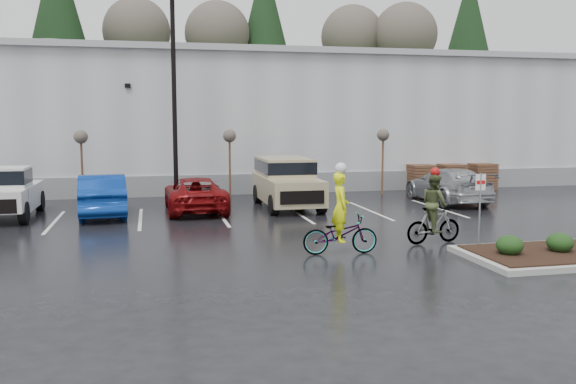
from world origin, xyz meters
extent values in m
plane|color=black|center=(0.00, 0.00, 0.00)|extent=(120.00, 120.00, 0.00)
cube|color=#A7A9AC|center=(0.00, 22.00, 3.50)|extent=(60.00, 15.00, 7.00)
cube|color=slate|center=(0.00, 14.45, 0.50)|extent=(60.00, 0.12, 1.00)
cube|color=#999B9E|center=(0.00, 22.00, 7.05)|extent=(60.50, 15.50, 0.30)
cube|color=#223C19|center=(0.00, 45.00, 3.00)|extent=(80.00, 25.00, 6.00)
cylinder|color=black|center=(-4.00, 12.00, 4.50)|extent=(0.20, 0.20, 9.00)
cylinder|color=#472A1C|center=(-8.00, 13.00, 1.40)|extent=(0.10, 0.10, 2.80)
sphere|color=#433C35|center=(-8.00, 13.00, 2.90)|extent=(0.60, 0.60, 0.60)
cylinder|color=#472A1C|center=(-1.50, 13.00, 1.40)|extent=(0.10, 0.10, 2.80)
sphere|color=#433C35|center=(-1.50, 13.00, 2.90)|extent=(0.60, 0.60, 0.60)
cylinder|color=#472A1C|center=(6.00, 13.00, 1.40)|extent=(0.10, 0.10, 2.80)
sphere|color=#433C35|center=(6.00, 13.00, 2.90)|extent=(0.60, 0.60, 0.60)
cube|color=#472A1C|center=(8.50, 14.00, 0.68)|extent=(1.20, 1.20, 1.35)
cube|color=#472A1C|center=(10.20, 14.00, 0.68)|extent=(1.20, 1.20, 1.35)
cube|color=#472A1C|center=(12.00, 14.00, 0.68)|extent=(1.20, 1.20, 1.35)
ellipsoid|color=black|center=(4.00, -1.00, 0.41)|extent=(0.70, 0.70, 0.52)
ellipsoid|color=black|center=(5.50, -1.00, 0.41)|extent=(0.70, 0.70, 0.52)
cylinder|color=gray|center=(3.80, 0.20, 1.10)|extent=(0.05, 0.05, 2.20)
cube|color=white|center=(3.80, 0.20, 1.95)|extent=(0.30, 0.02, 0.45)
cube|color=red|center=(3.80, 0.19, 1.95)|extent=(0.26, 0.02, 0.10)
imported|color=navy|center=(-6.91, 9.19, 0.80)|extent=(2.08, 4.95, 1.59)
imported|color=maroon|center=(-3.37, 9.45, 0.69)|extent=(2.33, 4.96, 1.37)
imported|color=#A1A4A9|center=(7.74, 9.63, 0.76)|extent=(2.21, 5.27, 1.52)
imported|color=#3F3F44|center=(-0.07, 0.77, 0.54)|extent=(2.11, 0.84, 1.09)
imported|color=#E6F80D|center=(-0.07, 0.77, 1.30)|extent=(0.50, 0.72, 1.91)
sphere|color=silver|center=(-0.07, 0.77, 2.36)|extent=(0.31, 0.31, 0.31)
imported|color=#3F3F44|center=(3.07, 1.50, 0.55)|extent=(1.80, 0.75, 1.09)
imported|color=#3C4725|center=(3.07, 1.50, 1.21)|extent=(0.57, 0.89, 1.72)
sphere|color=#990C0C|center=(3.07, 1.50, 2.13)|extent=(0.28, 0.28, 0.28)
camera|label=1|loc=(-5.11, -14.92, 3.70)|focal=38.00mm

